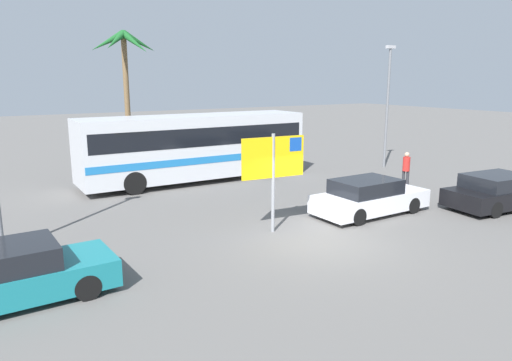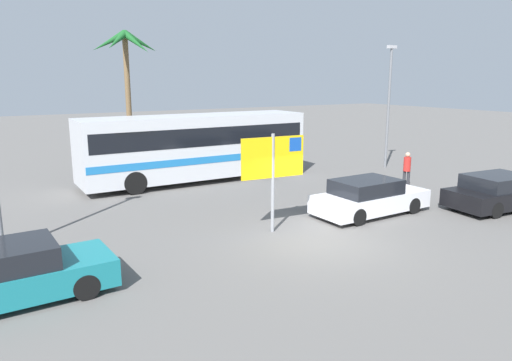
% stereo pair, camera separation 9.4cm
% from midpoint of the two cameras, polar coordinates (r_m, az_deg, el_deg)
% --- Properties ---
extents(ground, '(120.00, 120.00, 0.00)m').
position_cam_midpoint_polar(ground, '(14.76, 7.85, -7.26)').
color(ground, '#605E5B').
extents(bus_front_coach, '(10.88, 2.62, 3.17)m').
position_cam_midpoint_polar(bus_front_coach, '(22.96, -7.18, 4.33)').
color(bus_front_coach, silver).
rests_on(bus_front_coach, ground).
extents(ferry_sign, '(2.20, 0.23, 3.20)m').
position_cam_midpoint_polar(ferry_sign, '(14.97, 2.39, 2.33)').
color(ferry_sign, gray).
rests_on(ferry_sign, ground).
extents(car_black, '(4.63, 2.29, 1.32)m').
position_cam_midpoint_polar(car_black, '(20.38, 27.47, -1.24)').
color(car_black, black).
rests_on(car_black, ground).
extents(car_teal, '(4.16, 1.92, 1.32)m').
position_cam_midpoint_polar(car_teal, '(11.96, -26.89, -10.00)').
color(car_teal, '#19757F').
rests_on(car_teal, ground).
extents(car_white, '(4.48, 1.87, 1.32)m').
position_cam_midpoint_polar(car_white, '(17.78, 13.61, -1.99)').
color(car_white, silver).
rests_on(car_white, ground).
extents(pedestrian_near_sign, '(0.32, 0.32, 1.66)m').
position_cam_midpoint_polar(pedestrian_near_sign, '(22.36, 17.82, 1.52)').
color(pedestrian_near_sign, '#2D2D33').
rests_on(pedestrian_near_sign, ground).
extents(lamp_post_left_side, '(0.56, 0.20, 6.60)m').
position_cam_midpoint_polar(lamp_post_left_side, '(27.15, 15.77, 9.08)').
color(lamp_post_left_side, slate).
rests_on(lamp_post_left_side, ground).
extents(palm_tree_seaside, '(3.84, 3.93, 7.62)m').
position_cam_midpoint_polar(palm_tree_seaside, '(29.45, -15.25, 14.08)').
color(palm_tree_seaside, brown).
rests_on(palm_tree_seaside, ground).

